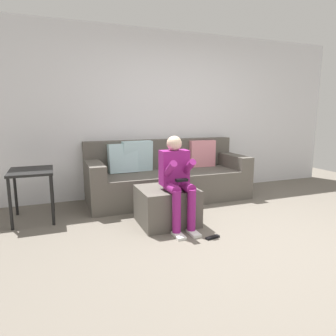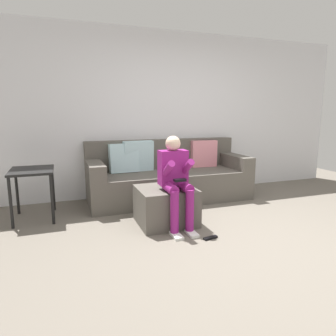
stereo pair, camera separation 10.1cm
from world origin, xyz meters
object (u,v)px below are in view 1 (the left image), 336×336
at_px(ottoman, 167,206).
at_px(remote_near_ottoman, 213,237).
at_px(couch_sectional, 167,178).
at_px(side_table, 31,178).
at_px(person_seated, 177,177).

xyz_separation_m(ottoman, remote_near_ottoman, (0.30, -0.61, -0.21)).
height_order(couch_sectional, side_table, couch_sectional).
bearing_deg(couch_sectional, ottoman, -110.69).
height_order(ottoman, remote_near_ottoman, ottoman).
relative_size(person_seated, remote_near_ottoman, 6.49).
height_order(couch_sectional, remote_near_ottoman, couch_sectional).
height_order(ottoman, person_seated, person_seated).
relative_size(person_seated, side_table, 1.68).
distance_m(ottoman, person_seated, 0.44).
xyz_separation_m(side_table, remote_near_ottoman, (1.84, -1.33, -0.54)).
distance_m(couch_sectional, side_table, 1.96).
distance_m(person_seated, remote_near_ottoman, 0.79).
bearing_deg(side_table, couch_sectional, 8.99).
bearing_deg(remote_near_ottoman, person_seated, 107.54).
bearing_deg(side_table, person_seated, -29.11).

